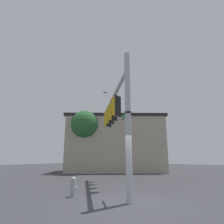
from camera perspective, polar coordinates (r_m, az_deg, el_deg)
ground_plane at (r=7.80m, az=5.32°, el=-25.56°), size 80.00×80.00×0.00m
signal_pole at (r=7.74m, az=4.84°, el=-2.95°), size 0.24×0.24×6.10m
mast_arm at (r=12.17m, az=0.29°, el=4.13°), size 5.75×6.02×0.19m
traffic_light_nearest_pole at (r=11.01m, az=1.00°, el=1.71°), size 0.54×0.49×1.31m
traffic_light_mid_inner at (r=12.26m, az=0.01°, el=0.15°), size 0.54×0.49×1.31m
traffic_light_mid_outer at (r=13.52m, az=-0.80°, el=-1.12°), size 0.54×0.49×1.31m
traffic_light_arm_end at (r=14.80m, az=-1.46°, el=-2.17°), size 0.54×0.49×1.31m
street_name_sign at (r=8.15m, az=4.23°, el=-0.73°), size 0.96×1.00×0.22m
bird_flying at (r=16.26m, az=-2.06°, el=5.77°), size 0.45×0.27×0.14m
storefront_building at (r=23.08m, az=0.91°, el=-9.50°), size 11.66×12.39×6.32m
tree_by_storefront at (r=21.02m, az=-8.14°, el=-3.82°), size 3.04×3.04×6.63m
fire_hydrant at (r=9.03m, az=-11.51°, el=-20.98°), size 0.35×0.24×0.82m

